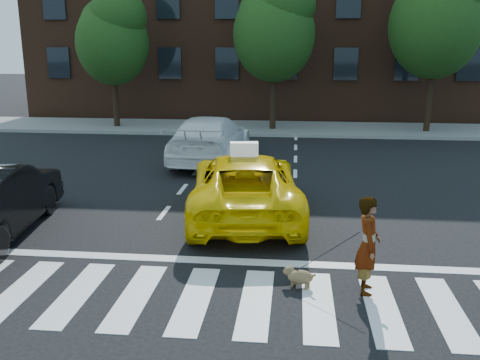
% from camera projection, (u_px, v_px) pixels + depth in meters
% --- Properties ---
extents(ground, '(120.00, 120.00, 0.00)m').
position_uv_depth(ground, '(195.00, 299.00, 8.75)').
color(ground, black).
rests_on(ground, ground).
extents(crosswalk, '(13.00, 2.40, 0.01)m').
position_uv_depth(crosswalk, '(195.00, 299.00, 8.74)').
color(crosswalk, silver).
rests_on(crosswalk, ground).
extents(stop_line, '(12.00, 0.30, 0.01)m').
position_uv_depth(stop_line, '(210.00, 260.00, 10.29)').
color(stop_line, silver).
rests_on(stop_line, ground).
extents(sidewalk_far, '(30.00, 4.00, 0.15)m').
position_uv_depth(sidewalk_far, '(262.00, 128.00, 25.58)').
color(sidewalk_far, slate).
rests_on(sidewalk_far, ground).
extents(building, '(26.00, 10.00, 12.00)m').
position_uv_depth(building, '(272.00, 8.00, 31.31)').
color(building, '#4D2B1B').
rests_on(building, ground).
extents(tree_left, '(3.39, 3.38, 6.50)m').
position_uv_depth(tree_left, '(112.00, 34.00, 24.69)').
color(tree_left, black).
rests_on(tree_left, ground).
extents(tree_mid, '(3.69, 3.69, 7.10)m').
position_uv_depth(tree_mid, '(275.00, 24.00, 23.84)').
color(tree_mid, black).
rests_on(tree_mid, ground).
extents(tree_right, '(4.00, 4.00, 7.70)m').
position_uv_depth(tree_right, '(437.00, 14.00, 23.03)').
color(tree_right, black).
rests_on(tree_right, ground).
extents(taxi, '(3.12, 5.69, 1.51)m').
position_uv_depth(taxi, '(245.00, 185.00, 12.83)').
color(taxi, yellow).
rests_on(taxi, ground).
extents(white_suv, '(2.51, 5.58, 1.59)m').
position_uv_depth(white_suv, '(210.00, 139.00, 18.73)').
color(white_suv, white).
rests_on(white_suv, ground).
extents(woman, '(0.43, 0.63, 1.67)m').
position_uv_depth(woman, '(368.00, 245.00, 8.81)').
color(woman, '#999999').
rests_on(woman, ground).
extents(dog, '(0.58, 0.40, 0.35)m').
position_uv_depth(dog, '(298.00, 276.00, 9.15)').
color(dog, olive).
rests_on(dog, ground).
extents(taxi_sign, '(0.68, 0.35, 0.32)m').
position_uv_depth(taxi_sign, '(244.00, 149.00, 12.40)').
color(taxi_sign, white).
rests_on(taxi_sign, taxi).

